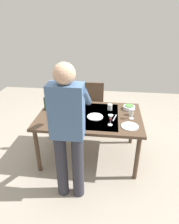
# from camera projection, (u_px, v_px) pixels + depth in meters

# --- Properties ---
(ground_plane) EXTENTS (6.00, 6.00, 0.00)m
(ground_plane) POSITION_uv_depth(u_px,v_px,m) (89.00, 155.00, 3.21)
(ground_plane) COLOR #9E9384
(dining_table) EXTENTS (1.52, 0.99, 0.74)m
(dining_table) POSITION_uv_depth(u_px,v_px,m) (89.00, 119.00, 2.91)
(dining_table) COLOR #4C3828
(dining_table) RESTS_ON ground_plane
(chair_near) EXTENTS (0.40, 0.40, 0.91)m
(chair_near) POSITION_uv_depth(u_px,v_px,m) (93.00, 104.00, 3.75)
(chair_near) COLOR #352114
(chair_near) RESTS_ON ground_plane
(person_server) EXTENTS (0.42, 0.61, 1.69)m
(person_server) POSITION_uv_depth(u_px,v_px,m) (68.00, 129.00, 2.12)
(person_server) COLOR #2D2D38
(person_server) RESTS_ON ground_plane
(wine_bottle) EXTENTS (0.07, 0.07, 0.30)m
(wine_bottle) POSITION_uv_depth(u_px,v_px,m) (46.00, 103.00, 2.99)
(wine_bottle) COLOR black
(wine_bottle) RESTS_ON dining_table
(wine_glass_left) EXTENTS (0.07, 0.07, 0.15)m
(wine_glass_left) POSITION_uv_depth(u_px,v_px,m) (132.00, 112.00, 2.73)
(wine_glass_left) COLOR white
(wine_glass_left) RESTS_ON dining_table
(wine_glass_right) EXTENTS (0.07, 0.07, 0.15)m
(wine_glass_right) POSITION_uv_depth(u_px,v_px,m) (111.00, 118.00, 2.57)
(wine_glass_right) COLOR white
(wine_glass_right) RESTS_ON dining_table
(water_cup_near_left) EXTENTS (0.07, 0.07, 0.10)m
(water_cup_near_left) POSITION_uv_depth(u_px,v_px,m) (55.00, 109.00, 2.96)
(water_cup_near_left) COLOR silver
(water_cup_near_left) RESTS_ON dining_table
(water_cup_near_right) EXTENTS (0.07, 0.07, 0.09)m
(water_cup_near_right) POSITION_uv_depth(u_px,v_px,m) (131.00, 112.00, 2.86)
(water_cup_near_right) COLOR silver
(water_cup_near_right) RESTS_ON dining_table
(water_cup_far_left) EXTENTS (0.07, 0.07, 0.09)m
(water_cup_far_left) POSITION_uv_depth(u_px,v_px,m) (110.00, 107.00, 3.01)
(water_cup_far_left) COLOR silver
(water_cup_far_left) RESTS_ON dining_table
(serving_bowl_pasta) EXTENTS (0.30, 0.30, 0.07)m
(serving_bowl_pasta) POSITION_uv_depth(u_px,v_px,m) (72.00, 113.00, 2.86)
(serving_bowl_pasta) COLOR silver
(serving_bowl_pasta) RESTS_ON dining_table
(side_bowl_salad) EXTENTS (0.18, 0.18, 0.07)m
(side_bowl_salad) POSITION_uv_depth(u_px,v_px,m) (129.00, 107.00, 3.03)
(side_bowl_salad) COLOR silver
(side_bowl_salad) RESTS_ON dining_table
(side_bowl_bread) EXTENTS (0.16, 0.16, 0.07)m
(side_bowl_bread) POSITION_uv_depth(u_px,v_px,m) (74.00, 103.00, 3.16)
(side_bowl_bread) COLOR silver
(side_bowl_bread) RESTS_ON dining_table
(dinner_plate_near) EXTENTS (0.23, 0.23, 0.01)m
(dinner_plate_near) POSITION_uv_depth(u_px,v_px,m) (95.00, 117.00, 2.81)
(dinner_plate_near) COLOR silver
(dinner_plate_near) RESTS_ON dining_table
(dinner_plate_far) EXTENTS (0.23, 0.23, 0.01)m
(dinner_plate_far) POSITION_uv_depth(u_px,v_px,m) (130.00, 126.00, 2.58)
(dinner_plate_far) COLOR silver
(dinner_plate_far) RESTS_ON dining_table
(table_knife) EXTENTS (0.06, 0.20, 0.00)m
(table_knife) POSITION_uv_depth(u_px,v_px,m) (115.00, 118.00, 2.79)
(table_knife) COLOR silver
(table_knife) RESTS_ON dining_table
(table_fork) EXTENTS (0.02, 0.18, 0.00)m
(table_fork) POSITION_uv_depth(u_px,v_px,m) (55.00, 105.00, 3.19)
(table_fork) COLOR silver
(table_fork) RESTS_ON dining_table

